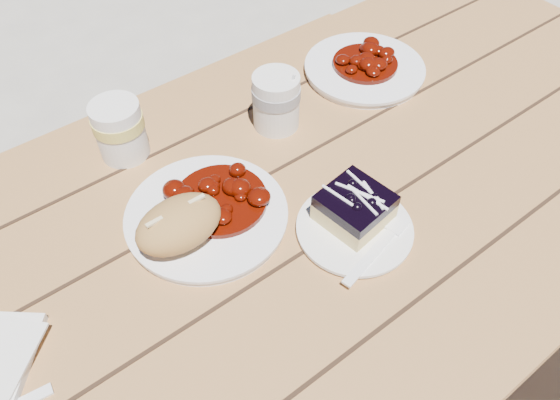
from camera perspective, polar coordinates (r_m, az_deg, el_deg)
picnic_table at (r=0.96m, az=-4.86°, el=-10.44°), size 2.00×1.55×0.75m
main_plate at (r=0.86m, az=-7.66°, el=-1.70°), size 0.25×0.25×0.02m
goulash_stew at (r=0.85m, az=-6.33°, el=0.71°), size 0.15×0.15×0.04m
bread_roll at (r=0.80m, az=-10.52°, el=-2.49°), size 0.13×0.09×0.07m
dessert_plate at (r=0.84m, az=7.78°, el=-3.05°), size 0.17×0.17×0.01m
blueberry_cake at (r=0.83m, az=7.81°, el=-0.75°), size 0.11×0.11×0.05m
fork_dessert at (r=0.81m, az=9.42°, el=-5.83°), size 0.16×0.06×0.00m
coffee_cup at (r=0.98m, az=-0.41°, el=10.26°), size 0.08×0.08×0.10m
second_plate at (r=1.14m, az=8.80°, el=13.35°), size 0.24×0.24×0.02m
second_stew at (r=1.13m, az=8.98°, el=14.55°), size 0.13×0.13×0.04m
second_cup at (r=0.96m, az=-16.39°, el=7.02°), size 0.08×0.08×0.10m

